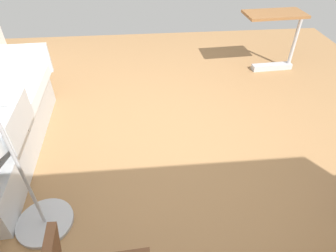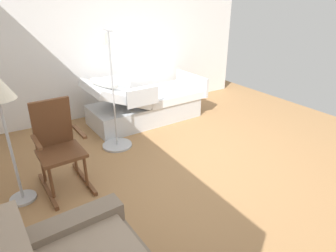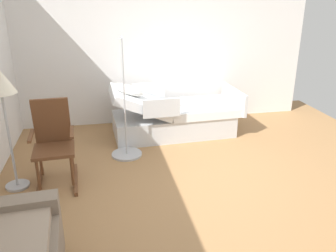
{
  "view_description": "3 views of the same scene",
  "coord_description": "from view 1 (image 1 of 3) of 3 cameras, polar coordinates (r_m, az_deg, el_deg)",
  "views": [
    {
      "loc": [
        0.27,
        2.2,
        2.04
      ],
      "look_at": [
        0.11,
        0.5,
        0.66
      ],
      "focal_mm": 30.55,
      "sensor_mm": 36.0,
      "label": 1
    },
    {
      "loc": [
        -2.56,
        2.2,
        2.07
      ],
      "look_at": [
        0.12,
        0.54,
        0.65
      ],
      "focal_mm": 30.67,
      "sensor_mm": 36.0,
      "label": 2
    },
    {
      "loc": [
        -3.48,
        1.13,
        2.21
      ],
      "look_at": [
        0.23,
        0.39,
        0.76
      ],
      "focal_mm": 37.1,
      "sensor_mm": 36.0,
      "label": 3
    }
  ],
  "objects": [
    {
      "name": "ground_plane",
      "position": [
        3.01,
        1.2,
        -3.78
      ],
      "size": [
        6.31,
        6.31,
        0.0
      ],
      "primitive_type": "plane",
      "color": "#9E7247"
    },
    {
      "name": "overbed_table",
      "position": [
        4.44,
        20.71,
        16.67
      ],
      "size": [
        0.85,
        0.45,
        0.84
      ],
      "color": "#B2B5BA",
      "rests_on": "ground"
    },
    {
      "name": "iv_pole",
      "position": [
        2.41,
        -24.92,
        -13.98
      ],
      "size": [
        0.44,
        0.44,
        1.69
      ],
      "color": "#B2B5BA",
      "rests_on": "ground"
    }
  ]
}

